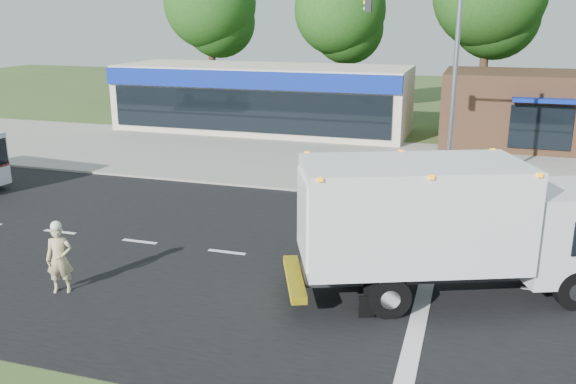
{
  "coord_description": "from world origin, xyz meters",
  "views": [
    {
      "loc": [
        3.96,
        -15.91,
        6.91
      ],
      "look_at": [
        -1.45,
        1.27,
        1.7
      ],
      "focal_mm": 38.0,
      "sensor_mm": 36.0,
      "label": 1
    }
  ],
  "objects": [
    {
      "name": "brown_storefront",
      "position": [
        7.0,
        19.98,
        2.0
      ],
      "size": [
        10.0,
        6.7,
        4.0
      ],
      "color": "#382316",
      "rests_on": "ground"
    },
    {
      "name": "background_trees",
      "position": [
        -0.85,
        28.16,
        7.38
      ],
      "size": [
        36.77,
        7.39,
        12.1
      ],
      "color": "#332114",
      "rests_on": "ground"
    },
    {
      "name": "parking_apron",
      "position": [
        0.0,
        14.0,
        0.01
      ],
      "size": [
        60.0,
        9.0,
        0.02
      ],
      "primitive_type": "cube",
      "color": "gray",
      "rests_on": "ground"
    },
    {
      "name": "road_asphalt",
      "position": [
        0.0,
        0.0,
        0.0
      ],
      "size": [
        60.0,
        14.0,
        0.02
      ],
      "primitive_type": "cube",
      "color": "black",
      "rests_on": "ground"
    },
    {
      "name": "ground",
      "position": [
        0.0,
        0.0,
        0.0
      ],
      "size": [
        120.0,
        120.0,
        0.0
      ],
      "primitive_type": "plane",
      "color": "#385123",
      "rests_on": "ground"
    },
    {
      "name": "emergency_worker",
      "position": [
        -6.0,
        -3.81,
        0.95
      ],
      "size": [
        0.79,
        0.68,
        1.95
      ],
      "rotation": [
        0.0,
        0.0,
        0.43
      ],
      "color": "#C4B782",
      "rests_on": "ground"
    },
    {
      "name": "retail_strip_mall",
      "position": [
        -9.0,
        19.93,
        2.01
      ],
      "size": [
        18.0,
        6.2,
        4.0
      ],
      "color": "#C0B49F",
      "rests_on": "ground"
    },
    {
      "name": "traffic_signal_pole",
      "position": [
        2.35,
        7.6,
        4.92
      ],
      "size": [
        3.51,
        0.25,
        8.0
      ],
      "color": "gray",
      "rests_on": "ground"
    },
    {
      "name": "sidewalk",
      "position": [
        0.0,
        8.2,
        0.06
      ],
      "size": [
        60.0,
        2.4,
        0.12
      ],
      "primitive_type": "cube",
      "color": "gray",
      "rests_on": "ground"
    },
    {
      "name": "lane_markings",
      "position": [
        1.35,
        -1.35,
        0.02
      ],
      "size": [
        55.2,
        7.0,
        0.01
      ],
      "color": "silver",
      "rests_on": "road_asphalt"
    },
    {
      "name": "ems_box_truck",
      "position": [
        3.4,
        -1.04,
        2.04
      ],
      "size": [
        8.32,
        5.26,
        3.54
      ],
      "rotation": [
        0.0,
        0.0,
        0.38
      ],
      "color": "black",
      "rests_on": "ground"
    }
  ]
}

